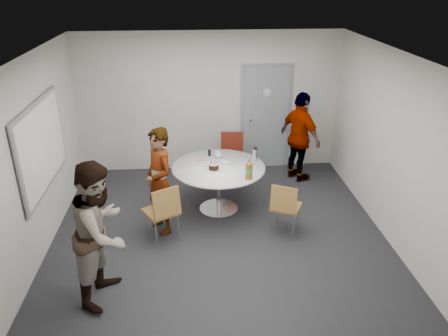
{
  "coord_description": "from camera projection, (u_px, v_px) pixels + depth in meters",
  "views": [
    {
      "loc": [
        -0.38,
        -5.65,
        3.71
      ],
      "look_at": [
        0.09,
        0.25,
        0.99
      ],
      "focal_mm": 35.0,
      "sensor_mm": 36.0,
      "label": 1
    }
  ],
  "objects": [
    {
      "name": "table",
      "position": [
        220.0,
        173.0,
        7.09
      ],
      "size": [
        1.51,
        1.51,
        1.11
      ],
      "color": "white",
      "rests_on": "floor"
    },
    {
      "name": "door",
      "position": [
        266.0,
        118.0,
        8.59
      ],
      "size": [
        1.02,
        0.17,
        2.12
      ],
      "color": "slate",
      "rests_on": "wall_back"
    },
    {
      "name": "wall_right",
      "position": [
        391.0,
        147.0,
        6.31
      ],
      "size": [
        0.0,
        5.0,
        5.0
      ],
      "primitive_type": "plane",
      "rotation": [
        1.57,
        0.0,
        -1.57
      ],
      "color": "#B1AFA8",
      "rests_on": "floor"
    },
    {
      "name": "wall_left",
      "position": [
        36.0,
        158.0,
        5.95
      ],
      "size": [
        0.0,
        5.0,
        5.0
      ],
      "primitive_type": "plane",
      "rotation": [
        1.57,
        0.0,
        1.57
      ],
      "color": "#B1AFA8",
      "rests_on": "floor"
    },
    {
      "name": "wall_front",
      "position": [
        238.0,
        260.0,
        3.86
      ],
      "size": [
        5.0,
        0.0,
        5.0
      ],
      "primitive_type": "plane",
      "rotation": [
        -1.57,
        0.0,
        0.0
      ],
      "color": "#B1AFA8",
      "rests_on": "floor"
    },
    {
      "name": "whiteboard",
      "position": [
        42.0,
        146.0,
        6.09
      ],
      "size": [
        0.04,
        1.9,
        1.25
      ],
      "color": "gray",
      "rests_on": "wall_left"
    },
    {
      "name": "chair_far",
      "position": [
        232.0,
        151.0,
        8.21
      ],
      "size": [
        0.47,
        0.51,
        0.93
      ],
      "rotation": [
        0.0,
        0.0,
        3.07
      ],
      "color": "maroon",
      "rests_on": "floor"
    },
    {
      "name": "person_right",
      "position": [
        300.0,
        137.0,
        8.09
      ],
      "size": [
        0.84,
        1.08,
        1.7
      ],
      "primitive_type": "imported",
      "rotation": [
        0.0,
        0.0,
        2.07
      ],
      "color": "black",
      "rests_on": "floor"
    },
    {
      "name": "wall_back",
      "position": [
        210.0,
        103.0,
        8.4
      ],
      "size": [
        5.0,
        0.0,
        5.0
      ],
      "primitive_type": "plane",
      "rotation": [
        1.57,
        0.0,
        0.0
      ],
      "color": "#B1AFA8",
      "rests_on": "floor"
    },
    {
      "name": "ceiling",
      "position": [
        218.0,
        55.0,
        5.57
      ],
      "size": [
        5.0,
        5.0,
        0.0
      ],
      "primitive_type": "plane",
      "rotation": [
        3.14,
        0.0,
        0.0
      ],
      "color": "silver",
      "rests_on": "wall_back"
    },
    {
      "name": "person_left",
      "position": [
        101.0,
        232.0,
        5.11
      ],
      "size": [
        0.88,
        1.01,
        1.79
      ],
      "primitive_type": "imported",
      "rotation": [
        0.0,
        0.0,
        1.32
      ],
      "color": "white",
      "rests_on": "floor"
    },
    {
      "name": "floor",
      "position": [
        219.0,
        234.0,
        6.69
      ],
      "size": [
        5.0,
        5.0,
        0.0
      ],
      "primitive_type": "plane",
      "color": "black",
      "rests_on": "ground"
    },
    {
      "name": "chair_near_left",
      "position": [
        163.0,
        209.0,
        6.27
      ],
      "size": [
        0.6,
        0.62,
        0.92
      ],
      "rotation": [
        0.0,
        0.0,
        0.52
      ],
      "color": "brown",
      "rests_on": "floor"
    },
    {
      "name": "chair_near_right",
      "position": [
        285.0,
        204.0,
        6.47
      ],
      "size": [
        0.55,
        0.57,
        0.85
      ],
      "rotation": [
        0.0,
        0.0,
        -0.46
      ],
      "color": "brown",
      "rests_on": "floor"
    },
    {
      "name": "person_main",
      "position": [
        160.0,
        182.0,
        6.46
      ],
      "size": [
        0.64,
        0.72,
        1.66
      ],
      "primitive_type": "imported",
      "rotation": [
        0.0,
        0.0,
        -1.06
      ],
      "color": "#A5C6EA",
      "rests_on": "floor"
    }
  ]
}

